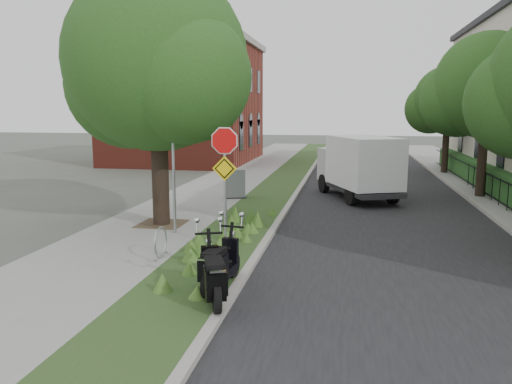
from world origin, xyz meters
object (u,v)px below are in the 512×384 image
at_px(sign_assembly, 225,162).
at_px(box_truck, 359,164).
at_px(utility_cabinet, 235,184).
at_px(scooter_far, 218,270).
at_px(scooter_near, 214,281).

height_order(sign_assembly, box_truck, sign_assembly).
bearing_deg(utility_cabinet, scooter_far, -78.93).
bearing_deg(utility_cabinet, box_truck, 15.28).
height_order(scooter_far, utility_cabinet, utility_cabinet).
height_order(scooter_far, box_truck, box_truck).
xyz_separation_m(sign_assembly, utility_cabinet, (-1.40, 7.21, -1.66)).
xyz_separation_m(scooter_far, box_truck, (2.88, 11.59, 0.89)).
xyz_separation_m(box_truck, utility_cabinet, (-4.88, -1.33, -0.76)).
xyz_separation_m(sign_assembly, scooter_near, (0.71, -3.71, -1.78)).
relative_size(scooter_near, box_truck, 0.34).
height_order(sign_assembly, utility_cabinet, sign_assembly).
bearing_deg(scooter_far, box_truck, 76.06).
relative_size(sign_assembly, scooter_near, 1.84).
height_order(scooter_near, scooter_far, scooter_near).
height_order(sign_assembly, scooter_near, sign_assembly).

